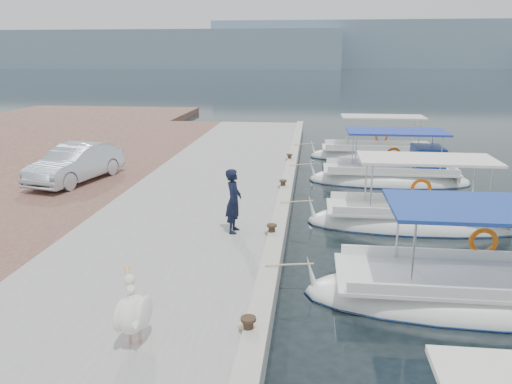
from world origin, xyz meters
TOP-DOWN VIEW (x-y plane):
  - ground at (0.00, 0.00)m, footprint 400.00×400.00m
  - concrete_quay at (-3.00, 5.00)m, footprint 6.00×40.00m
  - quay_curb at (-0.22, 5.00)m, footprint 0.44×40.00m
  - cobblestone_strip at (-8.00, 5.00)m, footprint 4.00×40.00m
  - distant_hills at (29.61, 201.49)m, footprint 330.00×60.00m
  - fishing_caique_b at (4.50, -0.83)m, footprint 7.82×2.56m
  - fishing_caique_c at (4.02, 4.21)m, footprint 6.86×2.12m
  - fishing_caique_d at (4.08, 9.86)m, footprint 6.78×2.30m
  - fishing_caique_e at (4.08, 15.02)m, footprint 6.99×2.07m
  - mooring_bollards at (-0.35, 1.50)m, footprint 0.28×20.28m
  - pelican at (-2.27, -3.94)m, footprint 0.85×1.39m
  - fisherman at (-1.43, 1.71)m, footprint 0.46×0.67m
  - parked_car at (-8.41, 6.70)m, footprint 2.46×4.60m

SIDE VIEW (x-z plane):
  - ground at x=0.00m, z-range 0.00..0.00m
  - fishing_caique_b at x=4.50m, z-range -1.29..1.54m
  - fishing_caique_c at x=4.02m, z-range -1.29..1.54m
  - fishing_caique_e at x=4.08m, z-range -1.29..1.54m
  - fishing_caique_d at x=4.08m, z-range -1.22..1.61m
  - concrete_quay at x=-3.00m, z-range 0.00..0.50m
  - cobblestone_strip at x=-8.00m, z-range 0.00..0.50m
  - quay_curb at x=-0.22m, z-range 0.50..0.62m
  - mooring_bollards at x=-0.35m, z-range 0.53..0.86m
  - pelican at x=-2.27m, z-range 0.52..1.61m
  - parked_car at x=-8.41m, z-range 0.50..1.94m
  - fisherman at x=-1.43m, z-range 0.50..2.30m
  - distant_hills at x=29.61m, z-range -1.39..16.61m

